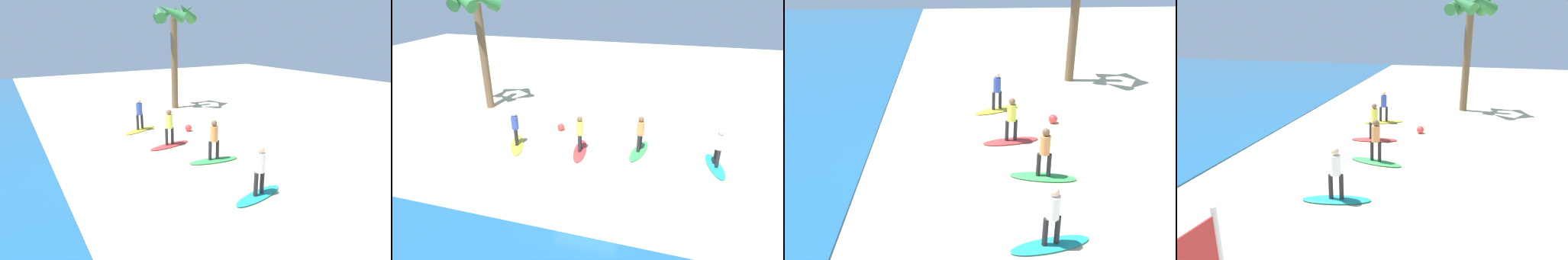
% 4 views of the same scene
% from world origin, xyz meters
% --- Properties ---
extents(ground_plane, '(60.00, 60.00, 0.00)m').
position_xyz_m(ground_plane, '(0.00, 0.00, 0.00)').
color(ground_plane, beige).
extents(surfboard_teal, '(0.99, 2.17, 0.09)m').
position_xyz_m(surfboard_teal, '(-4.66, -2.35, 0.04)').
color(surfboard_teal, teal).
rests_on(surfboard_teal, ground).
extents(surfer_teal, '(0.32, 0.45, 1.64)m').
position_xyz_m(surfer_teal, '(-4.66, -2.35, 1.04)').
color(surfer_teal, '#232328').
rests_on(surfer_teal, surfboard_teal).
extents(surfboard_green, '(0.94, 2.17, 0.09)m').
position_xyz_m(surfboard_green, '(-1.45, -2.77, 0.04)').
color(surfboard_green, green).
rests_on(surfboard_green, ground).
extents(surfer_green, '(0.32, 0.45, 1.64)m').
position_xyz_m(surfer_green, '(-1.45, -2.77, 1.04)').
color(surfer_green, '#232328').
rests_on(surfer_green, surfboard_green).
extents(surfboard_red, '(0.90, 2.16, 0.09)m').
position_xyz_m(surfboard_red, '(1.12, -2.06, 0.04)').
color(surfboard_red, red).
rests_on(surfboard_red, ground).
extents(surfer_red, '(0.32, 0.46, 1.64)m').
position_xyz_m(surfer_red, '(1.12, -2.06, 1.04)').
color(surfer_red, '#232328').
rests_on(surfer_red, surfboard_red).
extents(surfboard_yellow, '(1.36, 2.15, 0.09)m').
position_xyz_m(surfboard_yellow, '(4.14, -1.81, 0.04)').
color(surfboard_yellow, yellow).
rests_on(surfboard_yellow, ground).
extents(surfer_yellow, '(0.32, 0.43, 1.64)m').
position_xyz_m(surfer_yellow, '(4.14, -1.81, 1.04)').
color(surfer_yellow, '#232328').
rests_on(surfer_yellow, surfboard_yellow).
extents(beach_ball, '(0.36, 0.36, 0.36)m').
position_xyz_m(beach_ball, '(2.74, -3.96, 0.18)').
color(beach_ball, '#E53838').
rests_on(beach_ball, ground).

